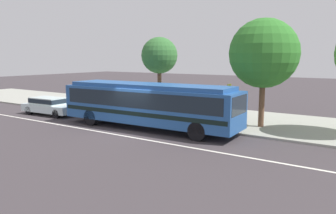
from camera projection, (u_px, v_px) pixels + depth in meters
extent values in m
plane|color=#3B3438|center=(130.00, 133.00, 18.61)|extent=(120.00, 120.00, 0.00)
cube|color=#99998E|center=(190.00, 114.00, 24.22)|extent=(60.00, 8.00, 0.12)
cube|color=silver|center=(121.00, 135.00, 17.95)|extent=(56.00, 0.16, 0.01)
cube|color=#245194|center=(148.00, 105.00, 19.50)|extent=(11.40, 2.92, 2.04)
cube|color=#255292|center=(148.00, 86.00, 19.33)|extent=(10.48, 2.58, 0.24)
cube|color=#19232D|center=(148.00, 98.00, 19.44)|extent=(10.72, 2.92, 0.90)
cube|color=black|center=(148.00, 111.00, 19.55)|extent=(11.17, 2.94, 0.24)
cube|color=#19232D|center=(239.00, 105.00, 16.52)|extent=(0.20, 2.24, 0.98)
cylinder|color=black|center=(215.00, 124.00, 18.59)|extent=(1.01, 0.31, 1.00)
cylinder|color=black|center=(197.00, 131.00, 16.69)|extent=(1.01, 0.31, 1.00)
cylinder|color=black|center=(115.00, 112.00, 22.47)|extent=(1.01, 0.31, 1.00)
cylinder|color=black|center=(91.00, 117.00, 20.57)|extent=(1.01, 0.31, 1.00)
cube|color=silver|center=(51.00, 108.00, 24.36)|extent=(4.62, 1.99, 0.55)
cube|color=silver|center=(48.00, 101.00, 24.40)|extent=(2.62, 1.67, 0.50)
cube|color=#19232D|center=(48.00, 100.00, 24.39)|extent=(2.66, 1.69, 0.32)
cylinder|color=black|center=(73.00, 111.00, 24.29)|extent=(0.65, 0.26, 0.64)
cylinder|color=black|center=(56.00, 114.00, 23.00)|extent=(0.65, 0.26, 0.64)
cylinder|color=black|center=(46.00, 108.00, 25.78)|extent=(0.65, 0.26, 0.64)
cylinder|color=black|center=(29.00, 110.00, 24.49)|extent=(0.65, 0.26, 0.64)
cylinder|color=#3C3C31|center=(216.00, 120.00, 19.22)|extent=(0.14, 0.14, 0.90)
cylinder|color=#3C3C31|center=(216.00, 121.00, 19.06)|extent=(0.14, 0.14, 0.90)
cylinder|color=#D2353F|center=(217.00, 108.00, 19.03)|extent=(0.46, 0.46, 0.55)
sphere|color=tan|center=(217.00, 102.00, 18.97)|extent=(0.20, 0.20, 0.20)
cylinder|color=#2C284D|center=(166.00, 113.00, 21.76)|extent=(0.14, 0.14, 0.86)
cylinder|color=#2C284D|center=(168.00, 114.00, 21.72)|extent=(0.14, 0.14, 0.86)
cylinder|color=red|center=(167.00, 102.00, 21.63)|extent=(0.43, 0.43, 0.64)
sphere|color=tan|center=(167.00, 96.00, 21.56)|extent=(0.22, 0.22, 0.22)
cylinder|color=navy|center=(219.00, 120.00, 19.32)|extent=(0.14, 0.14, 0.90)
cylinder|color=navy|center=(222.00, 120.00, 19.31)|extent=(0.14, 0.14, 0.90)
cylinder|color=#3F72C2|center=(221.00, 108.00, 19.20)|extent=(0.47, 0.47, 0.58)
sphere|color=tan|center=(221.00, 101.00, 19.14)|extent=(0.22, 0.22, 0.22)
cylinder|color=gray|center=(229.00, 108.00, 18.63)|extent=(0.08, 0.08, 2.56)
cube|color=yellow|center=(229.00, 89.00, 18.47)|extent=(0.07, 0.44, 0.56)
cylinder|color=brown|center=(159.00, 91.00, 23.82)|extent=(0.29, 0.29, 3.37)
sphere|color=#336A31|center=(159.00, 55.00, 23.43)|extent=(2.61, 2.61, 2.61)
cylinder|color=brown|center=(262.00, 102.00, 19.49)|extent=(0.33, 0.33, 2.94)
sphere|color=#2F7428|center=(264.00, 53.00, 19.05)|extent=(4.07, 4.07, 4.07)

